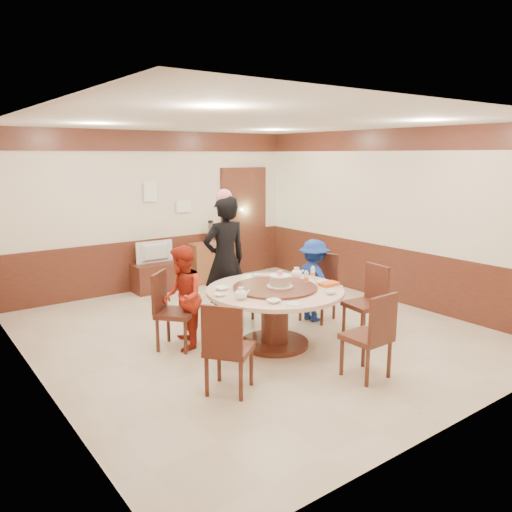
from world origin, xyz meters
TOP-DOWN VIEW (x-y plane):
  - room at (0.01, 0.01)m, footprint 6.00×6.04m
  - banquet_table at (-0.08, -0.55)m, footprint 1.72×1.72m
  - chair_0 at (1.08, -0.12)m, footprint 0.56×0.55m
  - chair_1 at (0.13, 0.66)m, footprint 0.45×0.46m
  - chair_2 at (-1.13, 0.15)m, footprint 0.62×0.62m
  - chair_3 at (-1.25, -1.26)m, footprint 0.62×0.62m
  - chair_4 at (0.16, -1.87)m, footprint 0.45×0.46m
  - chair_5 at (1.07, -1.02)m, footprint 0.50×0.49m
  - person_standing at (-0.10, 0.57)m, footprint 0.69×0.46m
  - person_red at (-1.04, 0.08)m, footprint 0.72×0.78m
  - person_blue at (1.01, -0.09)m, footprint 0.52×0.82m
  - birthday_cake at (-0.03, -0.58)m, footprint 0.32×0.32m
  - teapot_left at (-0.69, -0.68)m, footprint 0.17×0.15m
  - teapot_right at (0.50, -0.29)m, footprint 0.17×0.15m
  - bowl_0 at (-0.65, -0.21)m, footprint 0.17×0.17m
  - bowl_1 at (0.30, -1.13)m, footprint 0.15×0.15m
  - bowl_2 at (-0.47, -1.01)m, footprint 0.16×0.16m
  - bowl_3 at (0.54, -0.72)m, footprint 0.13×0.13m
  - bowl_4 at (-0.81, -0.43)m, footprint 0.14×0.14m
  - bowl_5 at (0.09, 0.06)m, footprint 0.14×0.14m
  - saucer_near at (-0.33, -1.20)m, footprint 0.18×0.18m
  - saucer_far at (0.37, -0.05)m, footprint 0.18×0.18m
  - shrimp_platter at (0.51, -0.90)m, footprint 0.30×0.20m
  - bottle_0 at (0.38, -0.62)m, footprint 0.06×0.06m
  - bottle_1 at (0.63, -0.47)m, footprint 0.06×0.06m
  - tv_stand at (-0.14, 2.75)m, footprint 0.85×0.45m
  - television at (-0.14, 2.75)m, footprint 0.68×0.11m
  - side_cabinet at (0.98, 2.78)m, footprint 0.80×0.40m
  - thermos at (1.01, 2.78)m, footprint 0.15×0.15m
  - notice_left at (-0.10, 2.96)m, footprint 0.25×0.00m
  - notice_right at (0.55, 2.96)m, footprint 0.30×0.00m

SIDE VIEW (x-z plane):
  - tv_stand at x=-0.14m, z-range 0.00..0.50m
  - chair_0 at x=1.08m, z-range -0.18..0.79m
  - chair_1 at x=0.13m, z-range -0.18..0.79m
  - chair_2 at x=-1.13m, z-range -0.18..0.79m
  - chair_3 at x=-1.25m, z-range -0.18..0.79m
  - chair_4 at x=0.16m, z-range -0.18..0.79m
  - chair_5 at x=1.07m, z-range -0.18..0.79m
  - side_cabinet at x=0.98m, z-range 0.00..0.75m
  - banquet_table at x=-0.08m, z-range 0.14..0.92m
  - person_blue at x=1.01m, z-range 0.00..1.20m
  - person_red at x=-1.04m, z-range 0.00..1.30m
  - television at x=-0.14m, z-range 0.50..0.89m
  - saucer_near at x=-0.33m, z-range 0.75..0.76m
  - saucer_far at x=0.37m, z-range 0.75..0.76m
  - bowl_4 at x=-0.81m, z-range 0.75..0.78m
  - bowl_2 at x=-0.47m, z-range 0.75..0.79m
  - bowl_3 at x=0.54m, z-range 0.75..0.79m
  - bowl_0 at x=-0.65m, z-range 0.75..0.79m
  - bowl_5 at x=0.09m, z-range 0.75..0.79m
  - bowl_1 at x=0.30m, z-range 0.75..0.80m
  - shrimp_platter at x=0.51m, z-range 0.75..0.81m
  - teapot_left at x=-0.69m, z-range 0.75..0.87m
  - teapot_right at x=0.50m, z-range 0.75..0.87m
  - bottle_0 at x=0.38m, z-range 0.75..0.91m
  - bottle_1 at x=0.63m, z-range 0.75..0.91m
  - birthday_cake at x=-0.03m, z-range 0.75..0.96m
  - person_standing at x=-0.10m, z-range 0.00..1.84m
  - thermos at x=1.01m, z-range 0.75..1.13m
  - room at x=0.01m, z-range -0.34..2.50m
  - notice_right at x=0.55m, z-range 1.34..1.56m
  - notice_left at x=-0.10m, z-range 1.57..1.93m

